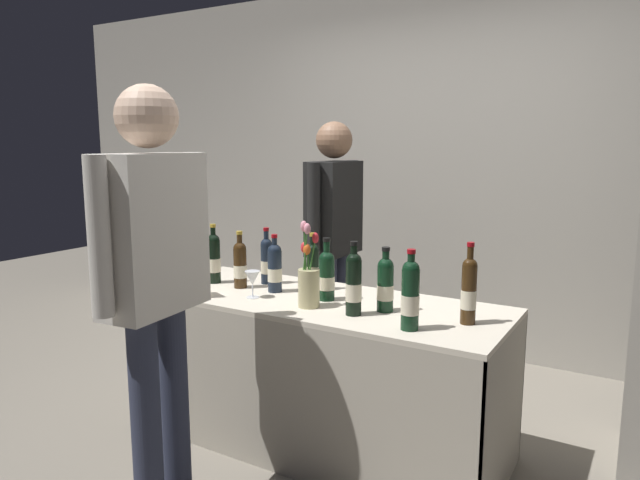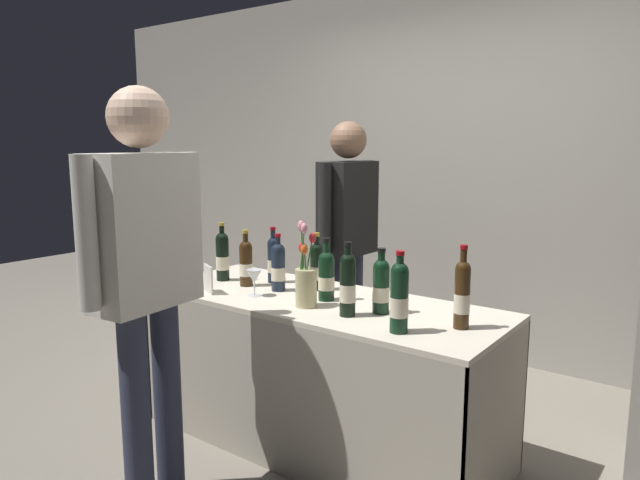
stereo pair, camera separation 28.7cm
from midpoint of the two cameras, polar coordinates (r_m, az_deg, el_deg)
The scene contains 18 objects.
ground_plane at distance 3.22m, azimuth -2.70°, elevation -19.12°, with size 12.00×12.00×0.00m, color gray.
back_partition at distance 4.40m, azimuth 9.98°, elevation 6.89°, with size 7.37×0.12×2.71m, color #9E998E.
tasting_table at distance 3.00m, azimuth -2.78°, elevation -10.16°, with size 1.86×0.71×0.77m.
featured_wine_bottle at distance 2.63m, azimuth 0.18°, elevation -4.23°, with size 0.07×0.07×0.34m.
display_bottle_0 at distance 3.07m, azimuth -7.11°, elevation -2.68°, with size 0.08×0.08×0.30m.
display_bottle_1 at distance 2.55m, azimuth 11.21°, elevation -4.80°, with size 0.07×0.07×0.36m.
display_bottle_2 at distance 2.70m, azimuth 3.36°, elevation -4.29°, with size 0.08×0.08×0.30m.
display_bottle_3 at distance 3.32m, azimuth -12.81°, elevation -1.72°, with size 0.07×0.07×0.33m.
display_bottle_4 at distance 3.18m, azimuth -10.37°, elevation -2.34°, with size 0.07×0.07×0.31m.
display_bottle_5 at distance 2.44m, azimuth 5.47°, elevation -5.32°, with size 0.08×0.08×0.34m.
display_bottle_6 at distance 3.25m, azimuth -7.76°, elevation -1.97°, with size 0.07×0.07×0.31m.
display_bottle_7 at distance 2.89m, azimuth -2.20°, elevation -3.41°, with size 0.08×0.08×0.31m.
display_bottle_8 at distance 3.09m, azimuth -3.36°, elevation -2.54°, with size 0.07×0.07×0.31m.
wine_glass_near_vendor at distance 2.98m, azimuth -9.36°, elevation -3.77°, with size 0.08×0.08×0.14m.
flower_vase at distance 2.77m, azimuth -4.09°, elevation -4.02°, with size 0.10×0.10×0.41m.
brochure_stand at distance 3.07m, azimuth -13.87°, elevation -4.00°, with size 0.12×0.01×0.14m, color silver.
vendor_presenter at distance 3.74m, azimuth -0.84°, elevation 1.18°, with size 0.23×0.57×1.67m.
taster_foreground_right at distance 2.44m, azimuth -19.18°, elevation -2.15°, with size 0.25×0.62×1.76m.
Camera 1 is at (1.45, -2.43, 1.54)m, focal length 32.86 mm.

